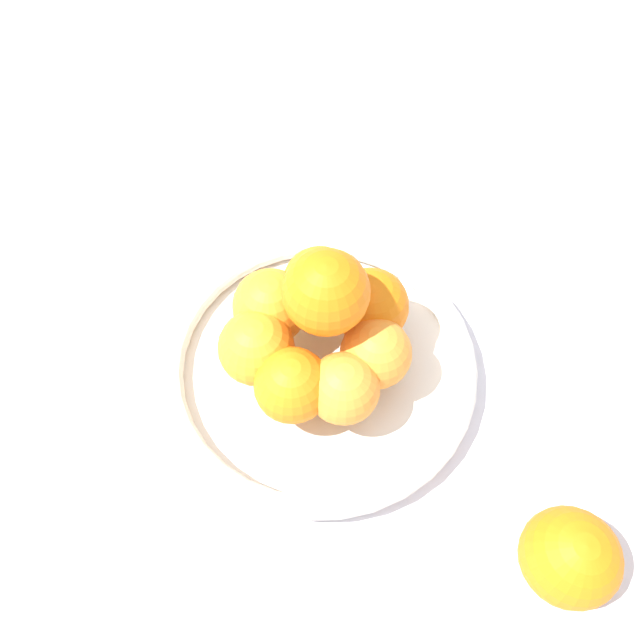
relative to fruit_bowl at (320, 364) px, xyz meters
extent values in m
plane|color=silver|center=(0.00, 0.00, -0.02)|extent=(4.00, 4.00, 0.00)
cylinder|color=silver|center=(0.00, 0.00, -0.01)|extent=(0.31, 0.31, 0.01)
torus|color=silver|center=(0.00, 0.00, 0.01)|extent=(0.32, 0.32, 0.02)
sphere|color=orange|center=(-0.05, 0.03, 0.05)|extent=(0.08, 0.08, 0.08)
sphere|color=orange|center=(-0.06, -0.03, 0.05)|extent=(0.08, 0.08, 0.08)
sphere|color=orange|center=(-0.01, -0.06, 0.05)|extent=(0.08, 0.08, 0.08)
sphere|color=orange|center=(0.04, -0.05, 0.05)|extent=(0.07, 0.07, 0.07)
sphere|color=orange|center=(0.06, 0.00, 0.05)|extent=(0.07, 0.07, 0.07)
sphere|color=orange|center=(0.04, 0.04, 0.05)|extent=(0.07, 0.07, 0.07)
sphere|color=orange|center=(-0.01, 0.05, 0.05)|extent=(0.07, 0.07, 0.07)
sphere|color=orange|center=(-0.01, 0.00, 0.11)|extent=(0.08, 0.08, 0.08)
sphere|color=orange|center=(0.08, 0.27, 0.02)|extent=(0.08, 0.08, 0.08)
camera|label=1|loc=(0.27, 0.14, 0.56)|focal=35.00mm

